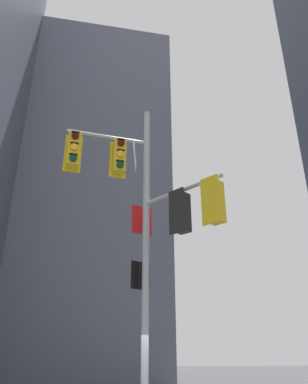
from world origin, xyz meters
The scene contains 2 objects.
building_mid_block centered at (-3.11, 23.10, 14.54)m, with size 15.57×15.57×29.09m, color slate.
signal_pole_assembly centered at (-0.15, -0.50, 5.61)m, with size 3.90×3.02×8.93m.
Camera 1 is at (-1.61, -9.34, 2.10)m, focal length 34.50 mm.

